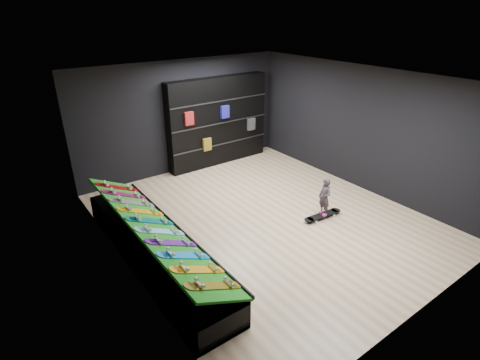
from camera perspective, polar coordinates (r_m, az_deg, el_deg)
floor at (r=8.25m, az=3.65°, el=-5.91°), size 6.00×7.00×0.01m
ceiling at (r=7.18m, az=4.32°, el=15.08°), size 6.00×7.00×0.01m
wall_back at (r=10.37m, az=-8.68°, el=9.50°), size 6.00×0.02×3.00m
wall_front at (r=5.66m, az=27.40°, el=-7.01°), size 6.00×0.02×3.00m
wall_left at (r=6.25m, az=-17.72°, el=-2.23°), size 0.02×7.00×3.00m
wall_right at (r=9.69m, az=17.83°, el=7.48°), size 0.02×7.00×3.00m
display_rack at (r=7.01m, az=-12.89°, el=-10.37°), size 0.90×4.50×0.50m
turf_ramp at (r=6.77m, az=-12.88°, el=-7.06°), size 0.92×4.50×0.46m
back_shelving at (r=10.77m, az=-3.39°, el=8.89°), size 3.10×0.36×2.48m
floor_skateboard at (r=8.43m, az=12.47°, el=-5.44°), size 0.99×0.30×0.09m
child at (r=8.28m, az=12.66°, el=-3.61°), size 0.17×0.21×0.52m
display_board_0 at (r=5.37m, az=-4.06°, el=-15.73°), size 0.93×0.22×0.50m
display_board_1 at (r=5.65m, az=-6.42°, el=-13.41°), size 0.93×0.22×0.50m
display_board_2 at (r=5.95m, az=-8.51°, el=-11.30°), size 0.93×0.22×0.50m
display_board_3 at (r=6.27m, az=-10.37°, el=-9.38°), size 0.93×0.22×0.50m
display_board_4 at (r=6.59m, az=-12.03°, el=-7.64°), size 0.93×0.22×0.50m
display_board_5 at (r=6.93m, az=-13.53°, el=-6.06°), size 0.93×0.22×0.50m
display_board_6 at (r=7.27m, az=-14.87°, el=-4.62°), size 0.93×0.22×0.50m
display_board_7 at (r=7.63m, az=-16.09°, el=-3.32°), size 0.93×0.22×0.50m
display_board_8 at (r=7.99m, az=-17.19°, el=-2.13°), size 0.93×0.22×0.50m
display_board_9 at (r=8.35m, az=-18.20°, el=-1.04°), size 0.93×0.22×0.50m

